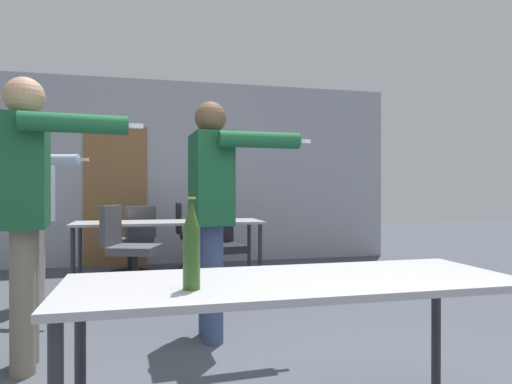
{
  "coord_description": "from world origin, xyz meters",
  "views": [
    {
      "loc": [
        -0.69,
        -1.5,
        1.12
      ],
      "look_at": [
        0.23,
        2.24,
        1.1
      ],
      "focal_mm": 32.0,
      "sensor_mm": 36.0,
      "label": 1
    }
  ],
  "objects_px": {
    "person_right_polo": "(213,197)",
    "office_chair_mid_tucked": "(192,238)",
    "office_chair_side_rolled": "(219,251)",
    "office_chair_far_left": "(133,242)",
    "person_far_watching": "(35,201)",
    "drink_cup": "(194,217)",
    "beer_bottle": "(191,246)",
    "office_chair_near_pushed": "(128,253)",
    "person_left_plaid": "(27,193)"
  },
  "relations": [
    {
      "from": "person_right_polo",
      "to": "drink_cup",
      "type": "xyz_separation_m",
      "value": [
        0.09,
        2.22,
        -0.29
      ]
    },
    {
      "from": "person_right_polo",
      "to": "office_chair_mid_tucked",
      "type": "relative_size",
      "value": 1.9
    },
    {
      "from": "office_chair_side_rolled",
      "to": "office_chair_mid_tucked",
      "type": "xyz_separation_m",
      "value": [
        -0.13,
        1.54,
        -0.02
      ]
    },
    {
      "from": "person_left_plaid",
      "to": "drink_cup",
      "type": "distance_m",
      "value": 2.85
    },
    {
      "from": "person_left_plaid",
      "to": "office_chair_mid_tucked",
      "type": "distance_m",
      "value": 3.65
    },
    {
      "from": "office_chair_side_rolled",
      "to": "office_chair_near_pushed",
      "type": "relative_size",
      "value": 1.0
    },
    {
      "from": "person_right_polo",
      "to": "person_left_plaid",
      "type": "bearing_deg",
      "value": -79.32
    },
    {
      "from": "office_chair_side_rolled",
      "to": "drink_cup",
      "type": "bearing_deg",
      "value": -81.72
    },
    {
      "from": "person_far_watching",
      "to": "beer_bottle",
      "type": "bearing_deg",
      "value": 38.46
    },
    {
      "from": "person_right_polo",
      "to": "drink_cup",
      "type": "height_order",
      "value": "person_right_polo"
    },
    {
      "from": "person_far_watching",
      "to": "drink_cup",
      "type": "height_order",
      "value": "person_far_watching"
    },
    {
      "from": "person_far_watching",
      "to": "office_chair_side_rolled",
      "type": "xyz_separation_m",
      "value": [
        1.8,
        0.17,
        -0.56
      ]
    },
    {
      "from": "office_chair_far_left",
      "to": "beer_bottle",
      "type": "height_order",
      "value": "beer_bottle"
    },
    {
      "from": "person_left_plaid",
      "to": "office_chair_near_pushed",
      "type": "distance_m",
      "value": 2.03
    },
    {
      "from": "beer_bottle",
      "to": "office_chair_mid_tucked",
      "type": "bearing_deg",
      "value": 84.19
    },
    {
      "from": "office_chair_side_rolled",
      "to": "office_chair_far_left",
      "type": "bearing_deg",
      "value": -63.18
    },
    {
      "from": "person_left_plaid",
      "to": "office_chair_near_pushed",
      "type": "height_order",
      "value": "person_left_plaid"
    },
    {
      "from": "office_chair_side_rolled",
      "to": "office_chair_far_left",
      "type": "relative_size",
      "value": 1.05
    },
    {
      "from": "person_right_polo",
      "to": "person_far_watching",
      "type": "bearing_deg",
      "value": -134.13
    },
    {
      "from": "person_left_plaid",
      "to": "person_right_polo",
      "type": "height_order",
      "value": "person_left_plaid"
    },
    {
      "from": "office_chair_near_pushed",
      "to": "drink_cup",
      "type": "height_order",
      "value": "office_chair_near_pushed"
    },
    {
      "from": "office_chair_mid_tucked",
      "to": "office_chair_far_left",
      "type": "bearing_deg",
      "value": -79.53
    },
    {
      "from": "person_left_plaid",
      "to": "office_chair_far_left",
      "type": "relative_size",
      "value": 2.01
    },
    {
      "from": "person_right_polo",
      "to": "office_chair_mid_tucked",
      "type": "height_order",
      "value": "person_right_polo"
    },
    {
      "from": "office_chair_far_left",
      "to": "person_left_plaid",
      "type": "bearing_deg",
      "value": -135.48
    },
    {
      "from": "beer_bottle",
      "to": "person_right_polo",
      "type": "bearing_deg",
      "value": 78.83
    },
    {
      "from": "person_right_polo",
      "to": "drink_cup",
      "type": "bearing_deg",
      "value": 174.72
    },
    {
      "from": "person_left_plaid",
      "to": "office_chair_side_rolled",
      "type": "bearing_deg",
      "value": 133.86
    },
    {
      "from": "person_right_polo",
      "to": "office_chair_mid_tucked",
      "type": "bearing_deg",
      "value": 174.24
    },
    {
      "from": "person_left_plaid",
      "to": "office_chair_near_pushed",
      "type": "relative_size",
      "value": 1.91
    },
    {
      "from": "person_left_plaid",
      "to": "office_chair_side_rolled",
      "type": "distance_m",
      "value": 2.42
    },
    {
      "from": "beer_bottle",
      "to": "drink_cup",
      "type": "distance_m",
      "value": 3.88
    },
    {
      "from": "office_chair_mid_tucked",
      "to": "person_right_polo",
      "type": "bearing_deg",
      "value": -1.84
    },
    {
      "from": "person_far_watching",
      "to": "office_chair_side_rolled",
      "type": "relative_size",
      "value": 1.75
    },
    {
      "from": "person_right_polo",
      "to": "office_chair_far_left",
      "type": "bearing_deg",
      "value": -170.4
    },
    {
      "from": "office_chair_side_rolled",
      "to": "drink_cup",
      "type": "distance_m",
      "value": 0.82
    },
    {
      "from": "person_left_plaid",
      "to": "person_far_watching",
      "type": "relative_size",
      "value": 1.09
    },
    {
      "from": "office_chair_side_rolled",
      "to": "office_chair_near_pushed",
      "type": "height_order",
      "value": "same"
    },
    {
      "from": "office_chair_side_rolled",
      "to": "office_chair_far_left",
      "type": "distance_m",
      "value": 1.69
    },
    {
      "from": "person_right_polo",
      "to": "office_chair_mid_tucked",
      "type": "distance_m",
      "value": 3.1
    },
    {
      "from": "office_chair_far_left",
      "to": "beer_bottle",
      "type": "xyz_separation_m",
      "value": [
        0.32,
        -4.54,
        0.49
      ]
    },
    {
      "from": "office_chair_mid_tucked",
      "to": "office_chair_near_pushed",
      "type": "distance_m",
      "value": 1.69
    },
    {
      "from": "person_far_watching",
      "to": "beer_bottle",
      "type": "height_order",
      "value": "person_far_watching"
    },
    {
      "from": "person_right_polo",
      "to": "beer_bottle",
      "type": "bearing_deg",
      "value": -14.07
    },
    {
      "from": "office_chair_near_pushed",
      "to": "person_far_watching",
      "type": "bearing_deg",
      "value": -56.36
    },
    {
      "from": "beer_bottle",
      "to": "drink_cup",
      "type": "relative_size",
      "value": 3.94
    },
    {
      "from": "person_right_polo",
      "to": "office_chair_far_left",
      "type": "relative_size",
      "value": 1.97
    },
    {
      "from": "office_chair_side_rolled",
      "to": "person_right_polo",
      "type": "bearing_deg",
      "value": 72.53
    },
    {
      "from": "office_chair_far_left",
      "to": "office_chair_near_pushed",
      "type": "distance_m",
      "value": 1.35
    },
    {
      "from": "person_right_polo",
      "to": "person_far_watching",
      "type": "distance_m",
      "value": 2.01
    }
  ]
}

